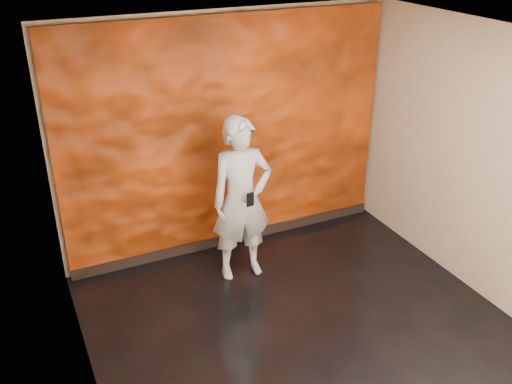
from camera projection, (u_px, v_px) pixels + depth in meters
room at (316, 207)px, 4.93m from camera, size 4.02×4.02×2.81m
feature_wall at (229, 137)px, 6.53m from camera, size 3.90×0.06×2.75m
baseboard at (232, 238)px, 7.08m from camera, size 3.90×0.04×0.12m
man at (242, 200)px, 6.12m from camera, size 0.70×0.49×1.85m
phone at (250, 200)px, 5.87m from camera, size 0.08×0.03×0.15m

